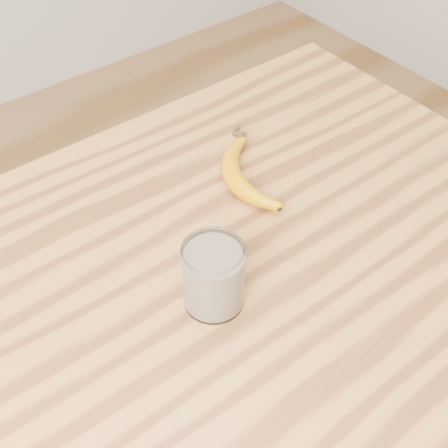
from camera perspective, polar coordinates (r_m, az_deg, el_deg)
table at (r=1.04m, az=-1.40°, el=-8.86°), size 1.20×0.80×0.90m
smoothie_glass at (r=0.86m, az=-0.97°, el=-4.87°), size 0.09×0.09×0.11m
banana at (r=1.07m, az=0.79°, el=4.30°), size 0.19×0.29×0.03m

